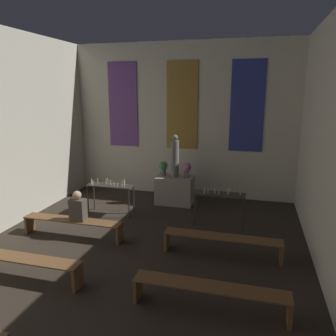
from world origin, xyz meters
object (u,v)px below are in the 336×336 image
altar (175,190)px  person_seated (78,208)px  flower_vase_right (187,169)px  candle_rack_left (110,189)px  pew_third_right (210,292)px  pew_back_right (222,241)px  flower_vase_left (163,167)px  candle_rack_right (220,198)px  statue (175,157)px  pew_third_left (19,262)px  pew_back_left (73,224)px

altar → person_seated: size_ratio=1.56×
altar → flower_vase_right: flower_vase_right is taller
flower_vase_right → candle_rack_left: (-1.91, -1.36, -0.40)m
pew_third_right → altar: bearing=110.0°
pew_back_right → pew_third_right: bearing=-90.0°
flower_vase_right → flower_vase_left: bearing=180.0°
person_seated → candle_rack_right: bearing=27.7°
altar → flower_vase_left: (-0.37, 0.00, 0.71)m
pew_third_right → candle_rack_right: bearing=93.9°
candle_rack_left → statue: bearing=41.4°
flower_vase_left → person_seated: bearing=-112.4°
candle_rack_left → candle_rack_right: size_ratio=1.00×
altar → pew_back_right: bearing=-59.4°
candle_rack_left → pew_back_right: candle_rack_left is taller
altar → candle_rack_left: size_ratio=0.87×
person_seated → flower_vase_right: bearing=56.7°
pew_third_right → person_seated: 3.89m
candle_rack_right → person_seated: 3.56m
person_seated → flower_vase_left: bearing=67.6°
flower_vase_left → pew_third_left: 5.14m
candle_rack_right → person_seated: size_ratio=1.80×
pew_back_left → person_seated: (0.17, 0.00, 0.43)m
statue → pew_third_left: bearing=-110.0°
statue → flower_vase_left: bearing=180.0°
pew_third_left → flower_vase_right: bearing=66.2°
pew_third_left → person_seated: bearing=84.8°
altar → statue: (0.00, 0.00, 1.04)m
pew_third_right → pew_back_left: size_ratio=1.00×
flower_vase_right → candle_rack_right: size_ratio=0.36×
flower_vase_right → candle_rack_left: 2.37m
altar → pew_third_right: bearing=-70.0°
flower_vase_left → pew_back_left: flower_vase_left is taller
candle_rack_left → person_seated: bearing=-92.4°
statue → pew_back_right: bearing=-59.4°
statue → candle_rack_left: statue is taller
candle_rack_left → person_seated: size_ratio=1.80×
flower_vase_left → person_seated: size_ratio=0.64×
flower_vase_left → flower_vase_right: size_ratio=1.00×
candle_rack_right → pew_third_left: bearing=-133.3°
altar → flower_vase_left: flower_vase_left is taller
statue → flower_vase_right: 0.49m
candle_rack_left → pew_third_left: (-0.24, -3.52, -0.40)m
pew_third_right → pew_back_right: same height
altar → pew_back_left: (-1.78, -3.01, -0.09)m
flower_vase_right → pew_back_left: bearing=-125.5°
pew_third_left → person_seated: (0.17, 1.87, 0.43)m
flower_vase_right → candle_rack_right: (1.17, -1.35, -0.40)m
pew_back_left → pew_back_right: (3.56, 0.00, 0.00)m
candle_rack_right → pew_third_left: size_ratio=0.53×
person_seated → pew_back_left: bearing=180.0°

